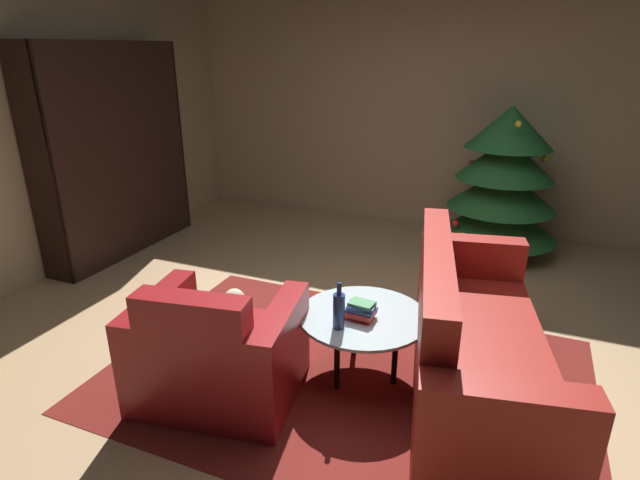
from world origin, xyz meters
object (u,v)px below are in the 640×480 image
couch_red (471,351)px  decorated_tree (503,182)px  bottle_on_table (339,310)px  bookshelf_unit (121,150)px  book_stack_on_table (360,310)px  armchair_red (218,353)px  coffee_table (363,319)px

couch_red → decorated_tree: size_ratio=1.35×
bottle_on_table → decorated_tree: (0.72, 2.73, 0.19)m
bookshelf_unit → bottle_on_table: 3.21m
couch_red → decorated_tree: 2.55m
book_stack_on_table → bottle_on_table: 0.19m
armchair_red → couch_red: bearing=21.1°
bookshelf_unit → bottle_on_table: size_ratio=6.98×
couch_red → book_stack_on_table: bearing=-175.1°
couch_red → armchair_red: bearing=-158.9°
couch_red → bottle_on_table: size_ratio=6.79×
couch_red → decorated_tree: (-0.03, 2.52, 0.42)m
bookshelf_unit → decorated_tree: bookshelf_unit is taller
bookshelf_unit → couch_red: bearing=-18.6°
book_stack_on_table → coffee_table: bearing=84.7°
coffee_table → book_stack_on_table: size_ratio=4.09×
bottle_on_table → bookshelf_unit: bearing=153.4°
book_stack_on_table → bottle_on_table: (-0.08, -0.15, 0.06)m
bookshelf_unit → decorated_tree: (3.55, 1.31, -0.29)m
bookshelf_unit → armchair_red: bearing=-38.4°
armchair_red → book_stack_on_table: bearing=33.5°
book_stack_on_table → decorated_tree: 2.66m
armchair_red → decorated_tree: (1.35, 3.05, 0.45)m
decorated_tree → armchair_red: bearing=-113.9°
book_stack_on_table → bottle_on_table: bottle_on_table is taller
bottle_on_table → decorated_tree: decorated_tree is taller
book_stack_on_table → bottle_on_table: size_ratio=0.67×
bottle_on_table → decorated_tree: bearing=75.3°
bottle_on_table → couch_red: bearing=15.8°
armchair_red → decorated_tree: decorated_tree is taller
couch_red → coffee_table: 0.66m
bookshelf_unit → book_stack_on_table: 3.23m
bookshelf_unit → coffee_table: (2.92, -1.22, -0.63)m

